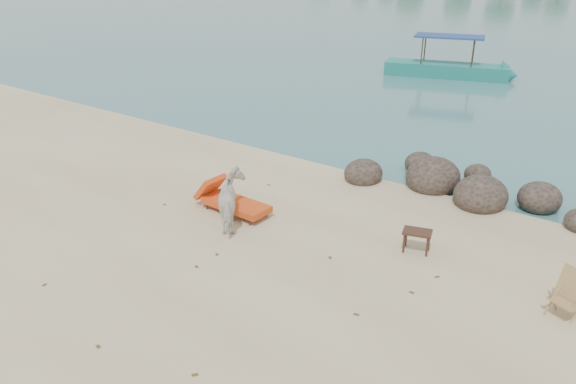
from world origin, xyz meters
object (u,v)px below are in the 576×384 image
object	(u,v)px
side_table	(416,242)
deck_chair	(567,298)
lounge_chair	(236,202)
cow	(233,203)
boat_near	(449,43)
boulders	(457,186)

from	to	relation	value
side_table	deck_chair	xyz separation A→B (m)	(3.00, -0.59, 0.17)
lounge_chair	cow	bearing A→B (deg)	-51.80
deck_chair	boat_near	bearing A→B (deg)	140.13
cow	lounge_chair	world-z (taller)	cow
boulders	side_table	xyz separation A→B (m)	(0.43, -3.47, 0.03)
cow	lounge_chair	bearing A→B (deg)	-97.09
boulders	boat_near	distance (m)	14.75
side_table	deck_chair	world-z (taller)	deck_chair
lounge_chair	boat_near	distance (m)	17.97
cow	lounge_chair	size ratio (longest dim) A/B	0.68
deck_chair	boat_near	xyz separation A→B (m)	(-9.07, 17.63, 1.19)
side_table	deck_chair	size ratio (longest dim) A/B	0.72
lounge_chair	boulders	bearing A→B (deg)	50.11
lounge_chair	deck_chair	size ratio (longest dim) A/B	2.62
boulders	cow	world-z (taller)	cow
cow	side_table	distance (m)	4.09
boulders	deck_chair	bearing A→B (deg)	-49.86
boat_near	boulders	bearing A→B (deg)	-84.12
lounge_chair	boat_near	xyz separation A→B (m)	(-1.82, 17.83, 1.27)
side_table	boulders	bearing A→B (deg)	80.86
deck_chair	lounge_chair	bearing A→B (deg)	-155.52
boulders	lounge_chair	xyz separation A→B (m)	(-3.82, -4.27, 0.11)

